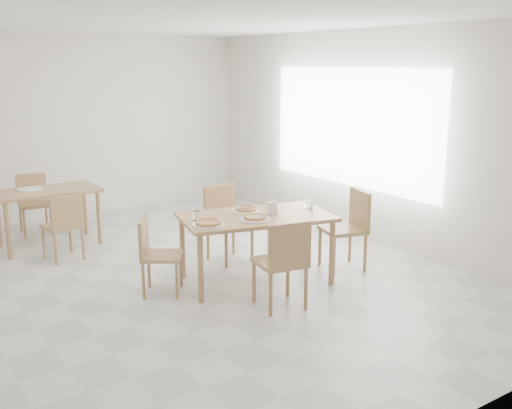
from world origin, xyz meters
TOP-DOWN VIEW (x-y plane):
  - room at (2.98, 0.30)m, footprint 7.28×7.00m
  - main_table at (0.84, -0.54)m, footprint 1.78×1.27m
  - chair_south at (0.61, -1.34)m, footprint 0.51×0.51m
  - chair_north at (0.97, 0.30)m, footprint 0.48×0.48m
  - chair_west at (-0.23, -0.25)m, footprint 0.55×0.55m
  - chair_east at (1.99, -0.80)m, footprint 0.57×0.57m
  - plate_margherita at (0.19, -0.63)m, footprint 0.32×0.32m
  - plate_mushroom at (0.71, -0.71)m, footprint 0.33×0.33m
  - plate_pepperoni at (0.84, -0.35)m, footprint 0.32×0.32m
  - pizza_margherita at (0.19, -0.63)m, footprint 0.29×0.29m
  - pizza_mushroom at (0.71, -0.71)m, footprint 0.30×0.30m
  - pizza_pepperoni at (0.84, -0.35)m, footprint 0.26×0.26m
  - tumbler_a at (1.50, -0.65)m, footprint 0.07×0.07m
  - tumbler_b at (0.20, -0.37)m, footprint 0.08×0.08m
  - napkin_holder at (0.98, -0.63)m, footprint 0.14×0.09m
  - fork_a at (1.53, -0.53)m, footprint 0.11×0.16m
  - fork_b at (0.41, -0.44)m, footprint 0.05×0.20m
  - second_table at (-0.65, 2.10)m, footprint 1.30×0.76m
  - chair_back_s at (-0.67, 1.36)m, footprint 0.45×0.45m
  - chair_back_n at (-0.64, 2.87)m, footprint 0.45×0.45m
  - plate_empty at (-0.83, 2.22)m, footprint 0.30×0.30m

SIDE VIEW (x-z plane):
  - chair_west at x=-0.23m, z-range 0.06..0.87m
  - chair_back_s at x=-0.67m, z-range 0.07..0.89m
  - chair_back_n at x=-0.64m, z-range 0.07..0.90m
  - chair_south at x=0.61m, z-range 0.07..0.97m
  - chair_north at x=0.97m, z-range 0.07..0.98m
  - chair_east at x=1.99m, z-range 0.07..1.00m
  - second_table at x=-0.65m, z-range 0.27..1.02m
  - main_table at x=0.84m, z-range 0.30..1.05m
  - fork_a at x=1.53m, z-range 0.75..0.76m
  - fork_b at x=0.41m, z-range 0.75..0.76m
  - plate_margherita at x=0.19m, z-range 0.75..0.77m
  - plate_mushroom at x=0.71m, z-range 0.75..0.77m
  - plate_pepperoni at x=0.84m, z-range 0.75..0.77m
  - plate_empty at x=-0.83m, z-range 0.75..0.77m
  - pizza_margherita at x=0.19m, z-range 0.76..0.80m
  - pizza_mushroom at x=0.71m, z-range 0.76..0.80m
  - pizza_pepperoni at x=0.84m, z-range 0.77..0.80m
  - tumbler_a at x=1.50m, z-range 0.75..0.85m
  - tumbler_b at x=0.20m, z-range 0.75..0.85m
  - napkin_holder at x=0.98m, z-range 0.75..0.89m
  - room at x=2.98m, z-range -2.00..5.00m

